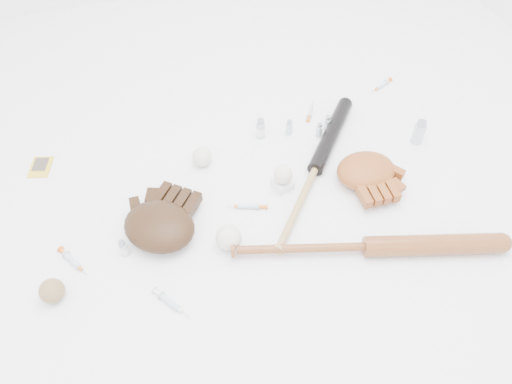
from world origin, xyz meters
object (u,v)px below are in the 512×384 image
object	(u,v)px
glove_dark	(159,226)
pedestal	(283,184)
bat_wood	(367,247)
bat_dark	(316,168)

from	to	relation	value
glove_dark	pedestal	distance (m)	0.45
bat_wood	glove_dark	bearing A→B (deg)	172.36
bat_dark	pedestal	xyz separation A→B (m)	(-0.13, -0.02, -0.01)
glove_dark	bat_dark	bearing A→B (deg)	49.67
bat_dark	bat_wood	size ratio (longest dim) A/B	0.89
bat_dark	glove_dark	distance (m)	0.59
pedestal	bat_wood	bearing A→B (deg)	-64.46
bat_dark	glove_dark	xyz separation A→B (m)	(-0.58, -0.10, 0.02)
glove_dark	bat_wood	bearing A→B (deg)	16.64
bat_wood	pedestal	bearing A→B (deg)	131.38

